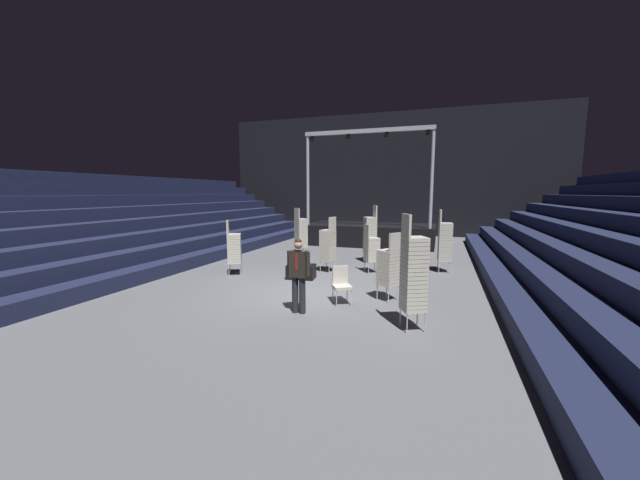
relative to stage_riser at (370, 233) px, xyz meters
name	(u,v)px	position (x,y,z in m)	size (l,w,h in m)	color
ground_plane	(303,294)	(0.00, -9.97, -0.69)	(22.00, 30.00, 0.10)	#515459
arena_end_wall	(386,175)	(0.00, 5.03, 3.36)	(22.00, 0.30, 8.00)	black
bleacher_bank_left	(115,220)	(-8.00, -8.97, 1.16)	(6.00, 24.00, 3.60)	#191E38
bleacher_bank_right	(640,236)	(8.00, -8.97, 1.16)	(6.00, 24.00, 3.60)	#191E38
stage_riser	(370,233)	(0.00, 0.00, 0.00)	(6.76, 3.21, 5.91)	black
man_with_tie	(298,271)	(0.55, -11.63, 0.36)	(0.57, 0.24, 1.76)	black
chair_stack_front_left	(372,248)	(1.35, -6.84, 0.22)	(0.61, 0.61, 1.71)	#B2B5BA
chair_stack_front_right	(445,241)	(3.78, -5.94, 0.47)	(0.49, 0.49, 2.22)	#B2B5BA
chair_stack_mid_left	(328,244)	(-0.14, -7.21, 0.35)	(0.55, 0.55, 1.96)	#B2B5BA
chair_stack_mid_right	(414,273)	(3.15, -11.81, 0.56)	(0.59, 0.59, 2.39)	#B2B5BA
chair_stack_mid_centre	(234,248)	(-3.03, -8.70, 0.31)	(0.59, 0.59, 1.88)	#B2B5BA
chair_stack_rear_left	(301,232)	(-2.22, -4.62, 0.43)	(0.62, 0.62, 2.14)	#B2B5BA
chair_stack_rear_right	(388,266)	(2.38, -9.93, 0.26)	(0.61, 0.61, 1.79)	#B2B5BA
chair_stack_rear_centre	(370,234)	(0.95, -5.05, 0.52)	(0.60, 0.60, 2.31)	#B2B5BA
equipment_road_case	(301,272)	(-0.66, -8.47, -0.41)	(0.90, 0.60, 0.46)	black
loose_chair_near_man	(341,283)	(1.29, -10.58, -0.10)	(0.60, 0.60, 0.95)	#B2B5BA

